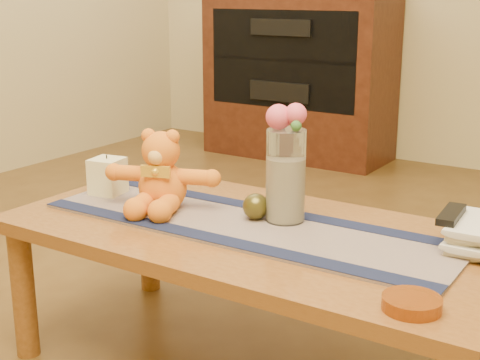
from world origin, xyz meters
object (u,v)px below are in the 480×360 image
Objects in this scene: glass_vase at (286,176)px; book_bottom at (450,241)px; pillar_candle at (108,176)px; bronze_ball at (256,206)px; teddy_bear at (162,171)px; tv_remote at (451,214)px; amber_dish at (412,304)px.

glass_vase is 0.47m from book_bottom.
glass_vase is at bearing 7.13° from pillar_candle.
glass_vase reaches higher than bronze_ball.
tv_remote is at bearing -8.16° from teddy_bear.
book_bottom is 0.42m from amber_dish.
glass_vase is at bearing 25.86° from bronze_ball.
bronze_ball is at bearing -174.78° from book_bottom.
amber_dish is (0.05, -0.42, 0.00)m from book_bottom.
glass_vase is 3.49× the size of bronze_ball.
teddy_bear is at bearing -169.20° from bronze_ball.
bronze_ball is at bearing -8.91° from teddy_bear.
book_bottom is at bearing 13.05° from bronze_ball.
teddy_bear is 0.89m from amber_dish.
pillar_candle is 1.06m from tv_remote.
teddy_bear reaches higher than pillar_candle.
book_bottom is 0.08m from tv_remote.
glass_vase is at bearing -177.12° from book_bottom.
glass_vase is (0.60, 0.08, 0.07)m from pillar_candle.
tv_remote reaches higher than bronze_ball.
glass_vase is 1.62× the size of tv_remote.
bronze_ball is (0.29, 0.06, -0.07)m from teddy_bear.
amber_dish is (0.56, -0.30, -0.03)m from bronze_ball.
teddy_bear is at bearing -175.59° from book_bottom.
pillar_candle reaches higher than book_bottom.
book_bottom is at bearing 10.71° from glass_vase.
amber_dish is (0.05, -0.41, -0.07)m from tv_remote.
pillar_candle reaches higher than amber_dish.
teddy_bear is 2.91× the size of pillar_candle.
teddy_bear reaches higher than amber_dish.
amber_dish reaches higher than book_bottom.
teddy_bear is 0.31m from bronze_ball.
bronze_ball is at bearing 152.14° from amber_dish.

